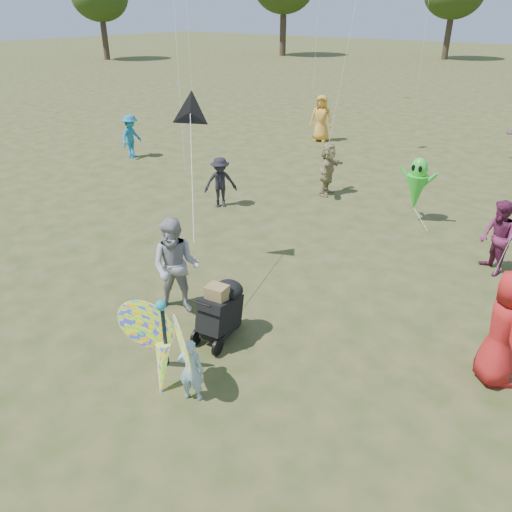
{
  "coord_description": "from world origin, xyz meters",
  "views": [
    {
      "loc": [
        4.76,
        -4.93,
        5.21
      ],
      "look_at": [
        -0.2,
        1.5,
        1.1
      ],
      "focal_mm": 35.0,
      "sensor_mm": 36.0,
      "label": 1
    }
  ],
  "objects_px": {
    "child_girl": "(191,370)",
    "butterfly_kite": "(163,345)",
    "adult_man": "(176,267)",
    "crowd_d": "(328,169)",
    "crowd_b": "(220,182)",
    "crowd_g": "(321,118)",
    "crowd_e": "(497,238)",
    "alien_kite": "(416,187)",
    "crowd_a": "(504,328)",
    "jogging_stroller": "(221,308)",
    "crowd_i": "(131,136)"
  },
  "relations": [
    {
      "from": "butterfly_kite",
      "to": "crowd_g",
      "type": "bearing_deg",
      "value": 112.63
    },
    {
      "from": "adult_man",
      "to": "alien_kite",
      "type": "bearing_deg",
      "value": 44.4
    },
    {
      "from": "adult_man",
      "to": "crowd_a",
      "type": "xyz_separation_m",
      "value": [
        5.23,
        1.61,
        -0.0
      ]
    },
    {
      "from": "crowd_b",
      "to": "crowd_g",
      "type": "height_order",
      "value": "crowd_g"
    },
    {
      "from": "child_girl",
      "to": "alien_kite",
      "type": "height_order",
      "value": "alien_kite"
    },
    {
      "from": "crowd_b",
      "to": "crowd_i",
      "type": "distance_m",
      "value": 6.33
    },
    {
      "from": "child_girl",
      "to": "crowd_d",
      "type": "height_order",
      "value": "crowd_d"
    },
    {
      "from": "crowd_a",
      "to": "alien_kite",
      "type": "bearing_deg",
      "value": 2.1
    },
    {
      "from": "crowd_e",
      "to": "crowd_i",
      "type": "height_order",
      "value": "crowd_e"
    },
    {
      "from": "adult_man",
      "to": "crowd_b",
      "type": "bearing_deg",
      "value": 91.77
    },
    {
      "from": "crowd_i",
      "to": "jogging_stroller",
      "type": "bearing_deg",
      "value": -136.89
    },
    {
      "from": "adult_man",
      "to": "crowd_g",
      "type": "relative_size",
      "value": 0.99
    },
    {
      "from": "crowd_a",
      "to": "crowd_e",
      "type": "distance_m",
      "value": 3.74
    },
    {
      "from": "child_girl",
      "to": "crowd_g",
      "type": "relative_size",
      "value": 0.55
    },
    {
      "from": "crowd_b",
      "to": "butterfly_kite",
      "type": "xyz_separation_m",
      "value": [
        4.32,
        -6.19,
        0.01
      ]
    },
    {
      "from": "crowd_e",
      "to": "jogging_stroller",
      "type": "distance_m",
      "value": 6.17
    },
    {
      "from": "child_girl",
      "to": "crowd_a",
      "type": "xyz_separation_m",
      "value": [
        3.37,
        3.17,
        0.41
      ]
    },
    {
      "from": "crowd_a",
      "to": "adult_man",
      "type": "bearing_deg",
      "value": 76.19
    },
    {
      "from": "adult_man",
      "to": "jogging_stroller",
      "type": "relative_size",
      "value": 1.71
    },
    {
      "from": "crowd_e",
      "to": "alien_kite",
      "type": "xyz_separation_m",
      "value": [
        -2.47,
        1.7,
        0.16
      ]
    },
    {
      "from": "crowd_d",
      "to": "crowd_i",
      "type": "distance_m",
      "value": 7.97
    },
    {
      "from": "jogging_stroller",
      "to": "alien_kite",
      "type": "distance_m",
      "value": 7.11
    },
    {
      "from": "child_girl",
      "to": "crowd_e",
      "type": "bearing_deg",
      "value": -136.95
    },
    {
      "from": "crowd_e",
      "to": "adult_man",
      "type": "bearing_deg",
      "value": -81.58
    },
    {
      "from": "crowd_e",
      "to": "butterfly_kite",
      "type": "bearing_deg",
      "value": -65.67
    },
    {
      "from": "adult_man",
      "to": "crowd_a",
      "type": "distance_m",
      "value": 5.47
    },
    {
      "from": "crowd_b",
      "to": "crowd_a",
      "type": "bearing_deg",
      "value": -68.74
    },
    {
      "from": "crowd_a",
      "to": "alien_kite",
      "type": "height_order",
      "value": "crowd_a"
    },
    {
      "from": "alien_kite",
      "to": "crowd_a",
      "type": "bearing_deg",
      "value": -56.95
    },
    {
      "from": "adult_man",
      "to": "crowd_e",
      "type": "xyz_separation_m",
      "value": [
        4.25,
        5.22,
        -0.12
      ]
    },
    {
      "from": "crowd_i",
      "to": "butterfly_kite",
      "type": "relative_size",
      "value": 0.92
    },
    {
      "from": "alien_kite",
      "to": "butterfly_kite",
      "type": "bearing_deg",
      "value": -93.04
    },
    {
      "from": "crowd_a",
      "to": "crowd_b",
      "type": "bearing_deg",
      "value": 39.0
    },
    {
      "from": "crowd_d",
      "to": "butterfly_kite",
      "type": "xyz_separation_m",
      "value": [
        2.45,
        -8.93,
        -0.06
      ]
    },
    {
      "from": "child_girl",
      "to": "crowd_a",
      "type": "bearing_deg",
      "value": -164.31
    },
    {
      "from": "crowd_d",
      "to": "crowd_e",
      "type": "relative_size",
      "value": 0.97
    },
    {
      "from": "crowd_a",
      "to": "butterfly_kite",
      "type": "xyz_separation_m",
      "value": [
        -3.9,
        -3.19,
        -0.21
      ]
    },
    {
      "from": "butterfly_kite",
      "to": "alien_kite",
      "type": "distance_m",
      "value": 8.51
    },
    {
      "from": "adult_man",
      "to": "crowd_g",
      "type": "distance_m",
      "value": 13.84
    },
    {
      "from": "child_girl",
      "to": "jogging_stroller",
      "type": "relative_size",
      "value": 0.96
    },
    {
      "from": "crowd_d",
      "to": "crowd_a",
      "type": "bearing_deg",
      "value": -140.59
    },
    {
      "from": "butterfly_kite",
      "to": "alien_kite",
      "type": "xyz_separation_m",
      "value": [
        0.45,
        8.49,
        0.24
      ]
    },
    {
      "from": "child_girl",
      "to": "adult_man",
      "type": "xyz_separation_m",
      "value": [
        -1.87,
        1.55,
        0.41
      ]
    },
    {
      "from": "child_girl",
      "to": "butterfly_kite",
      "type": "relative_size",
      "value": 0.6
    },
    {
      "from": "crowd_e",
      "to": "child_girl",
      "type": "bearing_deg",
      "value": -61.81
    },
    {
      "from": "adult_man",
      "to": "crowd_a",
      "type": "relative_size",
      "value": 1.0
    },
    {
      "from": "adult_man",
      "to": "crowd_d",
      "type": "xyz_separation_m",
      "value": [
        -1.12,
        7.36,
        -0.15
      ]
    },
    {
      "from": "crowd_e",
      "to": "alien_kite",
      "type": "relative_size",
      "value": 0.93
    },
    {
      "from": "adult_man",
      "to": "crowd_e",
      "type": "height_order",
      "value": "adult_man"
    },
    {
      "from": "butterfly_kite",
      "to": "adult_man",
      "type": "bearing_deg",
      "value": 130.19
    }
  ]
}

